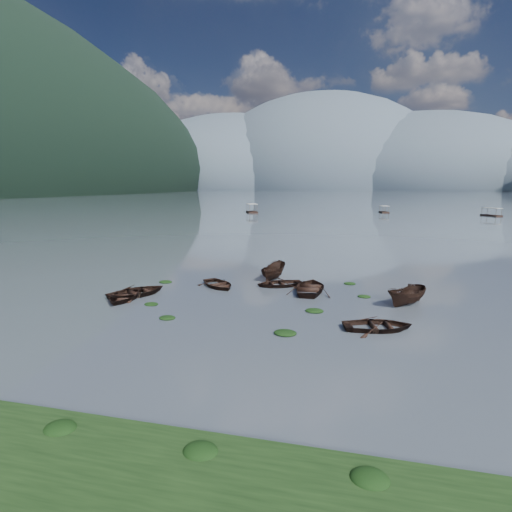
% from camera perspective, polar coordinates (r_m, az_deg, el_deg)
% --- Properties ---
extents(ground_plane, '(2400.00, 2400.00, 0.00)m').
position_cam_1_polar(ground_plane, '(25.13, -6.47, -9.14)').
color(ground_plane, '#48505A').
extents(near_shore, '(60.00, 6.00, 0.50)m').
position_cam_1_polar(near_shore, '(14.26, -28.32, -26.43)').
color(near_shore, black).
rests_on(near_shore, ground).
extents(haze_mtn_a, '(520.00, 520.00, 280.00)m').
position_cam_1_polar(haze_mtn_a, '(960.53, -2.77, 9.48)').
color(haze_mtn_a, '#475666').
rests_on(haze_mtn_a, ground).
extents(haze_mtn_b, '(520.00, 520.00, 340.00)m').
position_cam_1_polar(haze_mtn_b, '(924.84, 9.37, 9.34)').
color(haze_mtn_b, '#475666').
rests_on(haze_mtn_b, ground).
extents(haze_mtn_c, '(520.00, 520.00, 260.00)m').
position_cam_1_polar(haze_mtn_c, '(931.69, 21.88, 8.76)').
color(haze_mtn_c, '#475666').
rests_on(haze_mtn_c, ground).
extents(haze_mtn_d, '(520.00, 520.00, 220.00)m').
position_cam_1_polar(haze_mtn_d, '(973.60, 32.51, 7.95)').
color(haze_mtn_d, '#475666').
rests_on(haze_mtn_d, ground).
extents(rowboat_0, '(3.44, 4.47, 0.86)m').
position_cam_1_polar(rowboat_0, '(31.07, -18.27, -5.85)').
color(rowboat_0, black).
rests_on(rowboat_0, ground).
extents(rowboat_1, '(5.12, 5.48, 0.92)m').
position_cam_1_polar(rowboat_1, '(31.82, -16.57, -5.39)').
color(rowboat_1, black).
rests_on(rowboat_1, ground).
extents(rowboat_3, '(3.48, 4.85, 1.00)m').
position_cam_1_polar(rowboat_3, '(31.94, 7.78, -5.00)').
color(rowboat_3, black).
rests_on(rowboat_3, ground).
extents(rowboat_4, '(4.60, 3.76, 0.83)m').
position_cam_1_polar(rowboat_4, '(24.56, 17.02, -9.99)').
color(rowboat_4, black).
rests_on(rowboat_4, ground).
extents(rowboat_5, '(3.63, 3.96, 1.51)m').
position_cam_1_polar(rowboat_5, '(30.13, 20.71, -6.49)').
color(rowboat_5, black).
rests_on(rowboat_5, ground).
extents(rowboat_6, '(4.72, 4.74, 0.81)m').
position_cam_1_polar(rowboat_6, '(33.14, -5.40, -4.40)').
color(rowboat_6, black).
rests_on(rowboat_6, ground).
extents(rowboat_7, '(4.70, 4.22, 0.80)m').
position_cam_1_polar(rowboat_7, '(33.34, 3.36, -4.28)').
color(rowboat_7, black).
rests_on(rowboat_7, ground).
extents(rowboat_8, '(2.20, 4.23, 1.56)m').
position_cam_1_polar(rowboat_8, '(36.01, 2.46, -3.20)').
color(rowboat_8, black).
rests_on(rowboat_8, ground).
extents(weed_clump_0, '(1.04, 0.85, 0.23)m').
position_cam_1_polar(weed_clump_0, '(25.91, -12.56, -8.73)').
color(weed_clump_0, black).
rests_on(weed_clump_0, ground).
extents(weed_clump_1, '(1.00, 0.80, 0.22)m').
position_cam_1_polar(weed_clump_1, '(29.05, -14.74, -6.76)').
color(weed_clump_1, black).
rests_on(weed_clump_1, ground).
extents(weed_clump_2, '(1.29, 1.03, 0.28)m').
position_cam_1_polar(weed_clump_2, '(22.85, 4.20, -11.09)').
color(weed_clump_2, black).
rests_on(weed_clump_2, ground).
extents(weed_clump_3, '(1.01, 0.85, 0.22)m').
position_cam_1_polar(weed_clump_3, '(34.77, 13.24, -3.94)').
color(weed_clump_3, black).
rests_on(weed_clump_3, ground).
extents(weed_clump_4, '(1.22, 0.97, 0.25)m').
position_cam_1_polar(weed_clump_4, '(26.91, 8.34, -7.88)').
color(weed_clump_4, black).
rests_on(weed_clump_4, ground).
extents(weed_clump_5, '(1.15, 0.93, 0.24)m').
position_cam_1_polar(weed_clump_5, '(35.27, -12.79, -3.72)').
color(weed_clump_5, black).
rests_on(weed_clump_5, ground).
extents(weed_clump_6, '(0.94, 0.78, 0.20)m').
position_cam_1_polar(weed_clump_6, '(32.82, -5.16, -4.54)').
color(weed_clump_6, black).
rests_on(weed_clump_6, ground).
extents(weed_clump_7, '(0.98, 0.79, 0.21)m').
position_cam_1_polar(weed_clump_7, '(31.07, 15.18, -5.69)').
color(weed_clump_7, black).
rests_on(weed_clump_7, ground).
extents(pontoon_left, '(5.25, 7.45, 2.64)m').
position_cam_1_polar(pontoon_left, '(125.33, -0.58, 6.22)').
color(pontoon_left, black).
rests_on(pontoon_left, ground).
extents(pontoon_centre, '(2.98, 5.57, 2.03)m').
position_cam_1_polar(pontoon_centre, '(131.58, 17.81, 5.93)').
color(pontoon_centre, black).
rests_on(pontoon_centre, ground).
extents(pontoon_right, '(4.68, 6.04, 2.15)m').
position_cam_1_polar(pontoon_right, '(128.85, 30.57, 4.95)').
color(pontoon_right, black).
rests_on(pontoon_right, ground).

